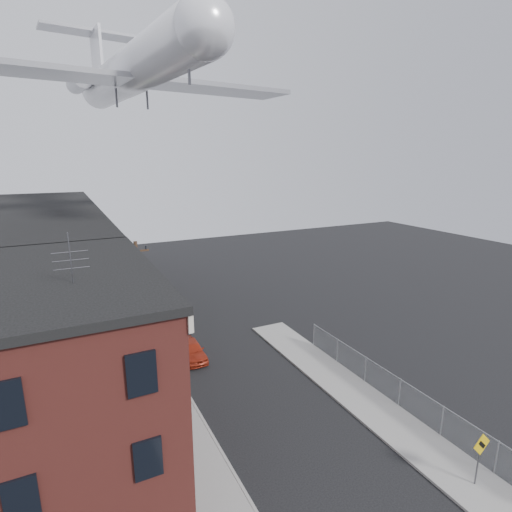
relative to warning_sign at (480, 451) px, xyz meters
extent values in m
cube|color=gray|center=(-11.10, 25.03, -1.82)|extent=(3.00, 62.00, 0.12)
cube|color=gray|center=(-0.10, 7.03, -1.82)|extent=(3.00, 26.00, 0.12)
cube|color=gray|center=(-9.65, 25.03, -1.81)|extent=(0.15, 62.00, 0.14)
cube|color=gray|center=(-1.55, 7.03, -1.81)|extent=(0.15, 26.00, 0.14)
cube|color=#341210|center=(-17.60, 8.03, 3.12)|extent=(10.00, 12.00, 10.00)
cube|color=black|center=(-17.60, 8.03, 8.27)|extent=(10.30, 12.30, 0.30)
cube|color=beige|center=(-12.52, 8.03, 7.82)|extent=(0.16, 12.20, 0.60)
cylinder|color=#515156|center=(-15.60, 6.03, 9.27)|extent=(0.04, 0.04, 2.00)
cube|color=slate|center=(-17.60, 17.53, 3.12)|extent=(10.00, 7.00, 10.00)
cube|color=black|center=(-17.60, 17.53, 8.27)|extent=(10.25, 7.00, 0.30)
cube|color=gray|center=(-11.70, 17.53, -1.33)|extent=(1.80, 6.40, 0.25)
cube|color=beige|center=(-11.70, 17.53, 0.87)|extent=(1.90, 6.50, 0.15)
cube|color=gray|center=(-17.60, 24.53, 3.12)|extent=(10.00, 7.00, 10.00)
cube|color=black|center=(-17.60, 24.53, 8.27)|extent=(10.25, 7.00, 0.30)
cube|color=gray|center=(-11.70, 24.53, -1.33)|extent=(1.80, 6.40, 0.25)
cube|color=beige|center=(-11.70, 24.53, 0.87)|extent=(1.90, 6.50, 0.15)
cube|color=slate|center=(-17.60, 31.53, 3.12)|extent=(10.00, 7.00, 10.00)
cube|color=black|center=(-17.60, 31.53, 8.27)|extent=(10.25, 7.00, 0.30)
cube|color=gray|center=(-11.70, 31.53, -1.33)|extent=(1.80, 6.40, 0.25)
cube|color=beige|center=(-11.70, 31.53, 0.87)|extent=(1.90, 6.50, 0.15)
cube|color=gray|center=(-17.60, 38.53, 3.12)|extent=(10.00, 7.00, 10.00)
cube|color=black|center=(-17.60, 38.53, 8.27)|extent=(10.25, 7.00, 0.30)
cube|color=gray|center=(-11.70, 38.53, -1.33)|extent=(1.80, 6.40, 0.25)
cube|color=beige|center=(-11.70, 38.53, 0.87)|extent=(1.90, 6.50, 0.15)
cube|color=slate|center=(-17.60, 45.53, 3.12)|extent=(10.00, 7.00, 10.00)
cube|color=black|center=(-17.60, 45.53, 8.27)|extent=(10.25, 7.00, 0.30)
cube|color=gray|center=(-11.70, 45.53, -1.33)|extent=(1.80, 6.40, 0.25)
cube|color=beige|center=(-11.70, 45.53, 0.87)|extent=(1.90, 6.50, 0.15)
cylinder|color=gray|center=(1.40, 0.03, -0.93)|extent=(0.06, 0.06, 1.90)
cylinder|color=gray|center=(1.40, 3.03, -0.93)|extent=(0.06, 0.06, 1.90)
cylinder|color=gray|center=(1.40, 6.03, -0.93)|extent=(0.06, 0.06, 1.90)
cylinder|color=gray|center=(1.40, 9.03, -0.93)|extent=(0.06, 0.06, 1.90)
cylinder|color=gray|center=(1.40, 12.03, -0.93)|extent=(0.06, 0.06, 1.90)
cylinder|color=gray|center=(1.40, 15.03, -0.93)|extent=(0.06, 0.06, 1.90)
cube|color=gray|center=(1.40, 6.03, -0.03)|extent=(0.04, 18.00, 0.04)
cube|color=gray|center=(1.40, 6.03, -0.93)|extent=(0.02, 18.00, 1.80)
cylinder|color=#515156|center=(0.00, 0.03, -0.58)|extent=(0.07, 0.07, 2.60)
cube|color=yellow|center=(0.00, -0.01, 0.37)|extent=(1.10, 0.03, 1.10)
cube|color=black|center=(0.00, -0.03, 0.37)|extent=(0.52, 0.02, 0.52)
cylinder|color=black|center=(-11.20, 19.03, 2.62)|extent=(0.26, 0.26, 9.00)
cube|color=black|center=(-11.20, 19.03, 6.42)|extent=(1.80, 0.12, 0.12)
cylinder|color=black|center=(-11.90, 19.03, 6.62)|extent=(0.08, 0.08, 0.25)
cylinder|color=black|center=(-10.50, 19.03, 6.62)|extent=(0.08, 0.08, 0.25)
cylinder|color=black|center=(-11.00, 29.03, -0.68)|extent=(0.24, 0.24, 2.40)
sphere|color=#194312|center=(-11.00, 29.03, 1.72)|extent=(3.20, 3.20, 3.20)
sphere|color=#194312|center=(-10.50, 28.73, 1.16)|extent=(2.24, 2.24, 2.24)
imported|color=#9F2814|center=(-7.95, 17.45, -1.20)|extent=(1.65, 4.02, 1.37)
imported|color=black|center=(-8.89, 21.95, -1.35)|extent=(1.55, 3.38, 1.07)
imported|color=slate|center=(-7.40, 34.79, -1.31)|extent=(1.82, 4.06, 1.16)
cylinder|color=white|center=(-9.53, 24.02, 19.20)|extent=(5.85, 24.36, 3.22)
sphere|color=white|center=(-8.21, 12.02, 19.20)|extent=(3.22, 3.22, 3.22)
cone|color=white|center=(-10.85, 36.03, 19.20)|extent=(3.53, 3.35, 3.22)
cube|color=#939399|center=(-9.36, 22.52, 18.19)|extent=(24.47, 6.85, 0.35)
cylinder|color=#939399|center=(-12.87, 32.26, 19.40)|extent=(2.04, 4.18, 1.61)
cylinder|color=#939399|center=(-8.06, 32.79, 19.40)|extent=(2.04, 4.18, 1.61)
cube|color=white|center=(-10.80, 35.53, 22.02)|extent=(0.67, 3.83, 5.64)
cube|color=#939399|center=(-10.91, 36.53, 24.63)|extent=(9.79, 3.65, 0.25)
cylinder|color=#515156|center=(-8.43, 14.02, 17.39)|extent=(0.16, 0.16, 1.21)
camera|label=1|loc=(-15.83, -9.16, 12.80)|focal=28.00mm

